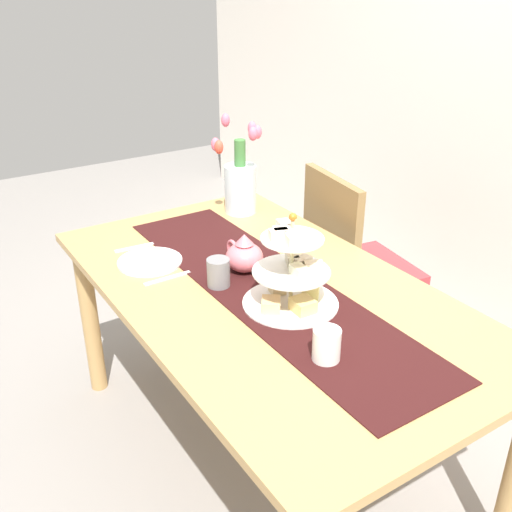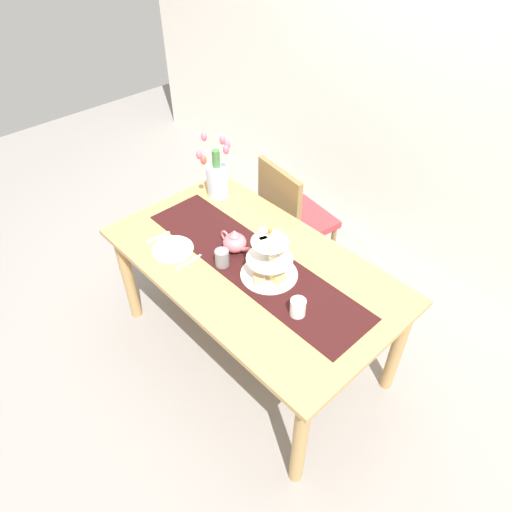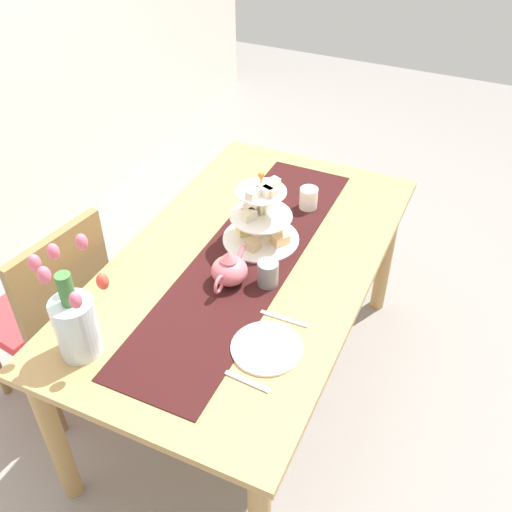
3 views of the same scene
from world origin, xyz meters
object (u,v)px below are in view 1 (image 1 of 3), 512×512
object	(u,v)px
tiered_cake_stand	(292,277)
chair_left	(351,260)
dining_table	(267,314)
mug_grey	(218,272)
mug_white_text	(326,345)
knife_left	(167,278)
fork_left	(134,248)
tulip_vase	(240,182)
dinner_plate_left	(150,262)
teapot	(244,256)

from	to	relation	value
tiered_cake_stand	chair_left	bearing A→B (deg)	125.04
dining_table	mug_grey	size ratio (longest dim) A/B	17.20
mug_white_text	knife_left	bearing A→B (deg)	-166.16
knife_left	fork_left	bearing A→B (deg)	180.00
tiered_cake_stand	tulip_vase	distance (m)	0.81
chair_left	dinner_plate_left	distance (m)	0.97
chair_left	tulip_vase	size ratio (longest dim) A/B	2.21
dining_table	chair_left	bearing A→B (deg)	116.77
tulip_vase	mug_grey	bearing A→B (deg)	-37.59
teapot	tulip_vase	world-z (taller)	tulip_vase
teapot	fork_left	world-z (taller)	teapot
dinner_plate_left	knife_left	distance (m)	0.15
fork_left	mug_white_text	bearing A→B (deg)	9.66
dining_table	mug_grey	xyz separation A→B (m)	(-0.09, -0.13, 0.15)
tiered_cake_stand	mug_white_text	size ratio (longest dim) A/B	3.20
dining_table	mug_grey	bearing A→B (deg)	-125.92
dining_table	chair_left	xyz separation A→B (m)	(-0.35, 0.69, -0.13)
tiered_cake_stand	mug_grey	size ratio (longest dim) A/B	3.20
dining_table	mug_white_text	world-z (taller)	mug_white_text
dining_table	tiered_cake_stand	distance (m)	0.24
dinner_plate_left	fork_left	bearing A→B (deg)	180.00
tiered_cake_stand	teapot	size ratio (longest dim) A/B	1.28
tulip_vase	tiered_cake_stand	bearing A→B (deg)	-20.14
teapot	dinner_plate_left	distance (m)	0.35
dinner_plate_left	mug_grey	world-z (taller)	mug_grey
fork_left	mug_grey	world-z (taller)	mug_grey
dinner_plate_left	tulip_vase	bearing A→B (deg)	114.93
dining_table	mug_grey	world-z (taller)	mug_grey
knife_left	chair_left	bearing A→B (deg)	97.06
fork_left	chair_left	bearing A→B (deg)	79.54
dining_table	mug_white_text	size ratio (longest dim) A/B	17.20
mug_grey	mug_white_text	bearing A→B (deg)	4.36
chair_left	tiered_cake_stand	distance (m)	0.90
tulip_vase	mug_grey	world-z (taller)	tulip_vase
tiered_cake_stand	mug_white_text	world-z (taller)	tiered_cake_stand
fork_left	mug_white_text	world-z (taller)	mug_white_text
fork_left	knife_left	world-z (taller)	same
mug_grey	fork_left	bearing A→B (deg)	-164.23
teapot	tulip_vase	distance (m)	0.56
tiered_cake_stand	fork_left	world-z (taller)	tiered_cake_stand
dining_table	teapot	size ratio (longest dim) A/B	6.85
knife_left	mug_white_text	bearing A→B (deg)	13.84
mug_grey	mug_white_text	size ratio (longest dim) A/B	1.00
chair_left	dinner_plate_left	size ratio (longest dim) A/B	3.96
teapot	mug_white_text	distance (m)	0.57
tulip_vase	knife_left	xyz separation A→B (m)	(0.39, -0.53, -0.13)
tiered_cake_stand	tulip_vase	bearing A→B (deg)	159.86
dinner_plate_left	teapot	bearing A→B (deg)	46.53
teapot	chair_left	bearing A→B (deg)	106.77
dining_table	tulip_vase	size ratio (longest dim) A/B	3.97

